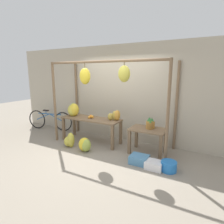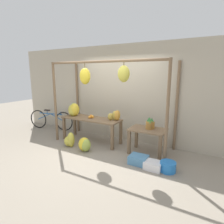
{
  "view_description": "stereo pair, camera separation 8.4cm",
  "coord_description": "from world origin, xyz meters",
  "px_view_note": "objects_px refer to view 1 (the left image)",
  "views": [
    {
      "loc": [
        2.42,
        -3.6,
        2.0
      ],
      "look_at": [
        0.07,
        0.73,
        0.97
      ],
      "focal_mm": 30.0,
      "sensor_mm": 36.0,
      "label": 1
    },
    {
      "loc": [
        2.49,
        -3.56,
        2.0
      ],
      "look_at": [
        0.07,
        0.73,
        0.97
      ],
      "focal_mm": 30.0,
      "sensor_mm": 36.0,
      "label": 2
    }
  ],
  "objects_px": {
    "banana_pile_ground_left": "(70,141)",
    "fruit_crate_purple": "(154,165)",
    "blue_bucket": "(169,166)",
    "pineapple_cluster": "(150,124)",
    "banana_pile_on_table": "(73,110)",
    "banana_pile_ground_right": "(85,145)",
    "parked_bicycle": "(50,120)",
    "papaya_pile": "(115,116)",
    "fruit_crate_white": "(139,159)",
    "orange_pile": "(91,117)"
  },
  "relations": [
    {
      "from": "banana_pile_ground_left",
      "to": "pineapple_cluster",
      "type": "bearing_deg",
      "value": 17.23
    },
    {
      "from": "banana_pile_ground_left",
      "to": "blue_bucket",
      "type": "height_order",
      "value": "banana_pile_ground_left"
    },
    {
      "from": "banana_pile_on_table",
      "to": "blue_bucket",
      "type": "distance_m",
      "value": 3.17
    },
    {
      "from": "banana_pile_on_table",
      "to": "papaya_pile",
      "type": "height_order",
      "value": "banana_pile_on_table"
    },
    {
      "from": "banana_pile_on_table",
      "to": "banana_pile_ground_right",
      "type": "relative_size",
      "value": 1.05
    },
    {
      "from": "banana_pile_on_table",
      "to": "orange_pile",
      "type": "bearing_deg",
      "value": 2.6
    },
    {
      "from": "orange_pile",
      "to": "parked_bicycle",
      "type": "bearing_deg",
      "value": 172.0
    },
    {
      "from": "orange_pile",
      "to": "parked_bicycle",
      "type": "relative_size",
      "value": 0.11
    },
    {
      "from": "banana_pile_on_table",
      "to": "banana_pile_ground_left",
      "type": "distance_m",
      "value": 0.99
    },
    {
      "from": "orange_pile",
      "to": "papaya_pile",
      "type": "height_order",
      "value": "papaya_pile"
    },
    {
      "from": "papaya_pile",
      "to": "pineapple_cluster",
      "type": "bearing_deg",
      "value": -4.45
    },
    {
      "from": "fruit_crate_white",
      "to": "papaya_pile",
      "type": "height_order",
      "value": "papaya_pile"
    },
    {
      "from": "banana_pile_ground_right",
      "to": "fruit_crate_white",
      "type": "height_order",
      "value": "banana_pile_ground_right"
    },
    {
      "from": "banana_pile_on_table",
      "to": "fruit_crate_purple",
      "type": "bearing_deg",
      "value": -13.86
    },
    {
      "from": "banana_pile_ground_left",
      "to": "banana_pile_ground_right",
      "type": "bearing_deg",
      "value": -4.73
    },
    {
      "from": "parked_bicycle",
      "to": "banana_pile_on_table",
      "type": "bearing_deg",
      "value": -12.75
    },
    {
      "from": "parked_bicycle",
      "to": "orange_pile",
      "type": "bearing_deg",
      "value": -8.0
    },
    {
      "from": "banana_pile_on_table",
      "to": "pineapple_cluster",
      "type": "relative_size",
      "value": 1.41
    },
    {
      "from": "banana_pile_on_table",
      "to": "fruit_crate_purple",
      "type": "height_order",
      "value": "banana_pile_on_table"
    },
    {
      "from": "banana_pile_ground_right",
      "to": "fruit_crate_white",
      "type": "distance_m",
      "value": 1.47
    },
    {
      "from": "banana_pile_on_table",
      "to": "parked_bicycle",
      "type": "distance_m",
      "value": 1.49
    },
    {
      "from": "orange_pile",
      "to": "fruit_crate_white",
      "type": "bearing_deg",
      "value": -19.77
    },
    {
      "from": "fruit_crate_white",
      "to": "fruit_crate_purple",
      "type": "bearing_deg",
      "value": -12.02
    },
    {
      "from": "parked_bicycle",
      "to": "papaya_pile",
      "type": "distance_m",
      "value": 2.77
    },
    {
      "from": "papaya_pile",
      "to": "orange_pile",
      "type": "bearing_deg",
      "value": -172.65
    },
    {
      "from": "papaya_pile",
      "to": "fruit_crate_purple",
      "type": "distance_m",
      "value": 1.75
    },
    {
      "from": "pineapple_cluster",
      "to": "fruit_crate_purple",
      "type": "height_order",
      "value": "pineapple_cluster"
    },
    {
      "from": "fruit_crate_white",
      "to": "banana_pile_ground_left",
      "type": "bearing_deg",
      "value": 179.91
    },
    {
      "from": "banana_pile_ground_left",
      "to": "fruit_crate_purple",
      "type": "height_order",
      "value": "banana_pile_ground_left"
    },
    {
      "from": "banana_pile_ground_right",
      "to": "blue_bucket",
      "type": "height_order",
      "value": "banana_pile_ground_right"
    },
    {
      "from": "banana_pile_on_table",
      "to": "parked_bicycle",
      "type": "relative_size",
      "value": 0.24
    },
    {
      "from": "pineapple_cluster",
      "to": "banana_pile_ground_left",
      "type": "height_order",
      "value": "pineapple_cluster"
    },
    {
      "from": "pineapple_cluster",
      "to": "parked_bicycle",
      "type": "xyz_separation_m",
      "value": [
        -3.73,
        0.26,
        -0.41
      ]
    },
    {
      "from": "orange_pile",
      "to": "banana_pile_ground_right",
      "type": "distance_m",
      "value": 0.92
    },
    {
      "from": "pineapple_cluster",
      "to": "fruit_crate_purple",
      "type": "xyz_separation_m",
      "value": [
        0.34,
        -0.72,
        -0.68
      ]
    },
    {
      "from": "parked_bicycle",
      "to": "pineapple_cluster",
      "type": "bearing_deg",
      "value": -4.03
    },
    {
      "from": "fruit_crate_white",
      "to": "parked_bicycle",
      "type": "relative_size",
      "value": 0.23
    },
    {
      "from": "blue_bucket",
      "to": "papaya_pile",
      "type": "xyz_separation_m",
      "value": [
        -1.65,
        0.74,
        0.74
      ]
    },
    {
      "from": "banana_pile_ground_left",
      "to": "orange_pile",
      "type": "bearing_deg",
      "value": 64.63
    },
    {
      "from": "banana_pile_ground_left",
      "to": "fruit_crate_white",
      "type": "bearing_deg",
      "value": -0.09
    },
    {
      "from": "banana_pile_ground_right",
      "to": "fruit_crate_purple",
      "type": "relative_size",
      "value": 1.11
    },
    {
      "from": "fruit_crate_white",
      "to": "parked_bicycle",
      "type": "bearing_deg",
      "value": 166.36
    },
    {
      "from": "banana_pile_ground_left",
      "to": "fruit_crate_purple",
      "type": "relative_size",
      "value": 1.17
    },
    {
      "from": "blue_bucket",
      "to": "parked_bicycle",
      "type": "relative_size",
      "value": 0.19
    },
    {
      "from": "orange_pile",
      "to": "papaya_pile",
      "type": "bearing_deg",
      "value": 7.35
    },
    {
      "from": "orange_pile",
      "to": "banana_pile_ground_left",
      "type": "distance_m",
      "value": 0.9
    },
    {
      "from": "banana_pile_on_table",
      "to": "fruit_crate_white",
      "type": "relative_size",
      "value": 1.05
    },
    {
      "from": "pineapple_cluster",
      "to": "parked_bicycle",
      "type": "relative_size",
      "value": 0.17
    },
    {
      "from": "fruit_crate_white",
      "to": "blue_bucket",
      "type": "height_order",
      "value": "blue_bucket"
    },
    {
      "from": "orange_pile",
      "to": "blue_bucket",
      "type": "height_order",
      "value": "orange_pile"
    }
  ]
}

